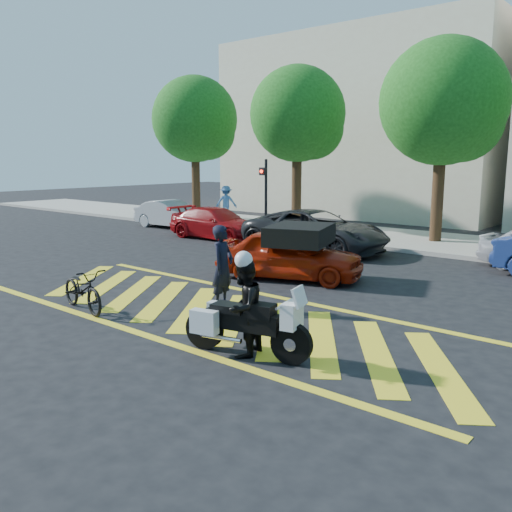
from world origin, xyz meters
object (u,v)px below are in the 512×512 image
Objects in this scene: bicycle at (83,289)px; officer_moto at (244,308)px; red_convertible at (290,254)px; parked_left at (217,223)px; police_motorcycle at (244,324)px; parked_far_left at (171,214)px; officer_bike at (223,267)px; parked_mid_left at (315,231)px.

bicycle is 1.10× the size of officer_moto.
parked_left is (-6.71, 4.10, -0.05)m from red_convertible.
bicycle is at bearing 169.48° from police_motorcycle.
officer_bike is at bearing -128.71° from parked_far_left.
officer_moto reaches higher than parked_far_left.
red_convertible is 0.91× the size of parked_left.
police_motorcycle is at bearing -129.28° from parked_far_left.
parked_left reaches higher than bicycle.
officer_moto is 0.41× the size of red_convertible.
bicycle is at bearing 118.94° from officer_bike.
parked_mid_left reaches higher than bicycle.
parked_mid_left is (8.84, -1.12, 0.09)m from parked_far_left.
police_motorcycle is 17.16m from parked_far_left.
red_convertible is 1.02× the size of parked_far_left.
parked_left is at bearing 37.96° from bicycle.
officer_bike is 0.46× the size of red_convertible.
police_motorcycle is at bearing -146.32° from officer_bike.
red_convertible is (-2.88, 5.20, -0.14)m from officer_moto.
officer_bike is 0.80× the size of police_motorcycle.
police_motorcycle is 1.40× the size of officer_moto.
parked_mid_left is at bearing 104.26° from police_motorcycle.
bicycle is at bearing -100.41° from officer_moto.
parked_left is at bearing 28.40° from officer_bike.
officer_bike reaches higher than parked_far_left.
officer_moto is at bearing -129.29° from parked_far_left.
police_motorcycle is 0.44× the size of parked_mid_left.
officer_bike is at bearing 170.96° from red_convertible.
parked_mid_left is at bearing 5.98° from red_convertible.
red_convertible is at bearing -6.65° from bicycle.
officer_bike is 1.11× the size of officer_moto.
parked_far_left is at bearing 45.21° from red_convertible.
police_motorcycle is (4.45, 0.19, 0.08)m from bicycle.
parked_mid_left is at bearing 11.52° from bicycle.
bicycle is at bearing -179.46° from parked_mid_left.
red_convertible reaches higher than bicycle.
police_motorcycle is (2.33, -1.95, -0.36)m from officer_bike.
officer_bike is 0.42× the size of parked_left.
parked_left is at bearing -147.11° from officer_moto.
bicycle is 0.46× the size of parked_far_left.
red_convertible is 0.76× the size of parked_mid_left.
red_convertible is at bearing -117.78° from parked_far_left.
parked_left is at bearing 122.92° from police_motorcycle.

